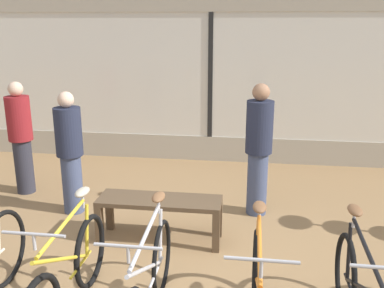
# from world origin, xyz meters

# --- Properties ---
(shop_back_wall) EXTENTS (12.00, 0.08, 3.20)m
(shop_back_wall) POSITION_xyz_m (0.00, 4.05, 1.64)
(shop_back_wall) COLOR #B2A893
(shop_back_wall) RESTS_ON ground_plane
(bicycle_center_left) EXTENTS (0.46, 1.71, 1.03)m
(bicycle_center_left) POSITION_xyz_m (-0.73, -0.45, 0.38)
(bicycle_center_left) COLOR black
(bicycle_center_left) RESTS_ON ground_plane
(bicycle_center) EXTENTS (0.46, 1.76, 1.03)m
(bicycle_center) POSITION_xyz_m (-0.04, -0.49, 0.39)
(bicycle_center) COLOR black
(bicycle_center) RESTS_ON ground_plane
(display_bench) EXTENTS (1.40, 0.44, 0.51)m
(display_bench) POSITION_xyz_m (-0.27, 0.99, 0.41)
(display_bench) COLOR brown
(display_bench) RESTS_ON ground_plane
(customer_near_rack) EXTENTS (0.48, 0.48, 1.71)m
(customer_near_rack) POSITION_xyz_m (0.83, 1.87, 0.90)
(customer_near_rack) COLOR #424C6B
(customer_near_rack) RESTS_ON ground_plane
(customer_by_window) EXTENTS (0.37, 0.37, 1.61)m
(customer_by_window) POSITION_xyz_m (-1.56, 1.59, 0.84)
(customer_by_window) COLOR #424C6B
(customer_by_window) RESTS_ON ground_plane
(customer_mid_floor) EXTENTS (0.35, 0.35, 1.64)m
(customer_mid_floor) POSITION_xyz_m (-2.54, 2.14, 0.86)
(customer_mid_floor) COLOR #2D2D38
(customer_mid_floor) RESTS_ON ground_plane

